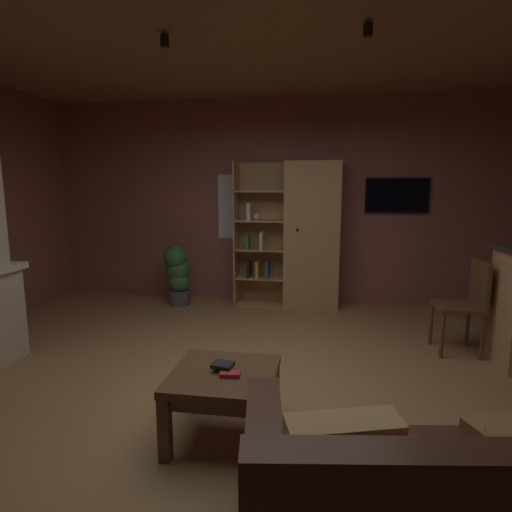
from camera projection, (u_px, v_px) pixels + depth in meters
floor at (248, 400)px, 3.20m from camera, size 6.59×5.73×0.02m
wall_back at (284, 202)px, 5.79m from camera, size 6.71×0.06×2.82m
ceiling at (247, 0)px, 2.74m from camera, size 6.59×5.73×0.02m
window_pane_back at (239, 207)px, 5.87m from camera, size 0.59×0.01×0.90m
bookshelf_cabinet at (304, 237)px, 5.55m from camera, size 1.40×0.41×1.95m
coffee_table at (224, 385)px, 2.65m from camera, size 0.66×0.65×0.45m
table_book_0 at (230, 374)px, 2.57m from camera, size 0.13×0.09×0.03m
table_book_1 at (223, 365)px, 2.64m from camera, size 0.14×0.13×0.02m
dining_chair at (467, 300)px, 4.02m from camera, size 0.44×0.44×0.92m
potted_floor_plant at (178, 273)px, 5.71m from camera, size 0.35×0.37×0.84m
wall_mounted_tv at (397, 195)px, 5.48m from camera, size 0.82×0.06×0.46m
track_light_spot_1 at (165, 41)px, 3.27m from camera, size 0.07×0.07×0.09m
track_light_spot_2 at (368, 30)px, 3.04m from camera, size 0.07×0.07×0.09m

